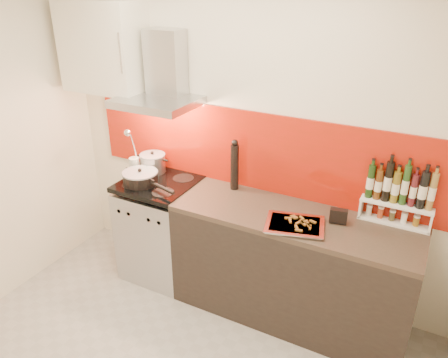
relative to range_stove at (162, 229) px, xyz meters
The scene contains 13 objects.
back_wall 1.15m from the range_stove, 23.53° to the left, with size 3.40×0.02×2.60m, color silver.
backsplash 1.12m from the range_stove, 21.33° to the left, with size 3.00×0.02×0.64m, color #9A1A08.
range_stove is the anchor object (origin of this frame).
counter 1.20m from the range_stove, ahead, with size 1.80×0.60×0.90m.
range_hood 1.31m from the range_stove, 90.00° to the left, with size 0.62×0.50×0.61m.
upper_cabinet 1.61m from the range_stove, 166.72° to the left, with size 0.70×0.35×0.72m, color white.
stock_pot 0.59m from the range_stove, 136.47° to the left, with size 0.22×0.22×0.19m.
saute_pan 0.54m from the range_stove, 138.30° to the right, with size 0.55×0.29×0.13m.
utensil_jar 0.65m from the range_stove, behind, with size 0.09×0.14×0.43m.
pepper_mill 0.93m from the range_stove, 18.12° to the left, with size 0.07×0.07×0.42m.
step_shelf 1.98m from the range_stove, ahead, with size 0.48×0.13×0.45m.
caddy_box 1.59m from the range_stove, ahead, with size 0.12×0.05×0.10m, color black.
baking_tray 1.34m from the range_stove, ahead, with size 0.47×0.40×0.03m.
Camera 1 is at (1.32, -1.56, 2.50)m, focal length 35.00 mm.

